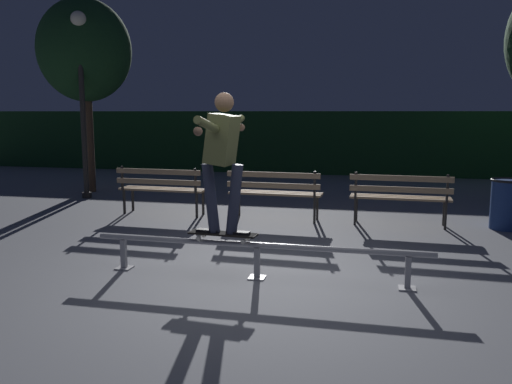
# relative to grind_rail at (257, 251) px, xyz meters

# --- Properties ---
(ground_plane) EXTENTS (90.00, 90.00, 0.00)m
(ground_plane) POSITION_rel_grind_rail_xyz_m (0.00, -0.12, -0.31)
(ground_plane) COLOR slate
(hedge_backdrop) EXTENTS (24.00, 1.20, 1.86)m
(hedge_backdrop) POSITION_rel_grind_rail_xyz_m (0.00, 10.52, 0.62)
(hedge_backdrop) COLOR #193D1E
(hedge_backdrop) RESTS_ON ground
(grind_rail) EXTENTS (3.82, 0.18, 0.41)m
(grind_rail) POSITION_rel_grind_rail_xyz_m (0.00, 0.00, 0.00)
(grind_rail) COLOR #9E9EA3
(grind_rail) RESTS_ON ground
(skateboard) EXTENTS (0.79, 0.25, 0.09)m
(skateboard) POSITION_rel_grind_rail_xyz_m (-0.39, 0.00, 0.17)
(skateboard) COLOR black
(skateboard) RESTS_ON grind_rail
(skateboarder) EXTENTS (0.63, 1.41, 1.56)m
(skateboarder) POSITION_rel_grind_rail_xyz_m (-0.39, -0.00, 1.10)
(skateboarder) COLOR black
(skateboarder) RESTS_ON skateboard
(park_bench_leftmost) EXTENTS (1.61, 0.47, 0.88)m
(park_bench_leftmost) POSITION_rel_grind_rail_xyz_m (-2.49, 3.15, 0.22)
(park_bench_leftmost) COLOR #282623
(park_bench_leftmost) RESTS_ON ground
(park_bench_left_center) EXTENTS (1.61, 0.47, 0.88)m
(park_bench_left_center) POSITION_rel_grind_rail_xyz_m (-0.42, 3.15, 0.22)
(park_bench_left_center) COLOR #282623
(park_bench_left_center) RESTS_ON ground
(park_bench_right_center) EXTENTS (1.61, 0.47, 0.88)m
(park_bench_right_center) POSITION_rel_grind_rail_xyz_m (1.65, 3.15, 0.22)
(park_bench_right_center) COLOR #282623
(park_bench_right_center) RESTS_ON ground
(tree_far_left) EXTENTS (2.07, 2.07, 4.35)m
(tree_far_left) POSITION_rel_grind_rail_xyz_m (-5.21, 5.40, 2.87)
(tree_far_left) COLOR #4C3828
(tree_far_left) RESTS_ON ground
(lamp_post_left) EXTENTS (0.32, 0.32, 3.90)m
(lamp_post_left) POSITION_rel_grind_rail_xyz_m (-4.83, 4.57, 2.17)
(lamp_post_left) COLOR #282623
(lamp_post_left) RESTS_ON ground
(trash_can) EXTENTS (0.52, 0.52, 0.80)m
(trash_can) POSITION_rel_grind_rail_xyz_m (3.29, 3.32, 0.10)
(trash_can) COLOR navy
(trash_can) RESTS_ON ground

